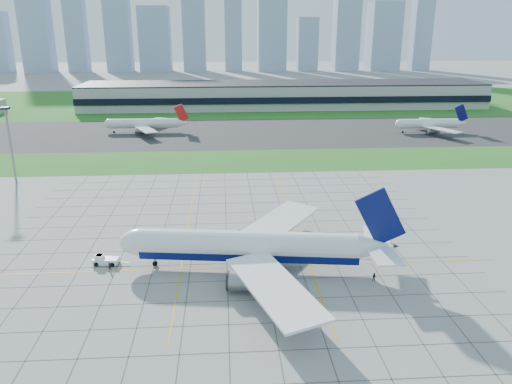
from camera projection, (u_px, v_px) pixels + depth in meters
ground at (227, 264)px, 110.42m from camera, size 1400.00×1400.00×0.00m
grass_median at (224, 161)px, 195.71m from camera, size 700.00×35.00×0.04m
asphalt_taxiway at (224, 133)px, 247.83m from camera, size 700.00×75.00×0.04m
grass_far at (223, 102)px, 352.08m from camera, size 700.00×145.00×0.04m
apron_markings at (228, 243)px, 120.96m from camera, size 120.00×130.00×0.03m
terminal at (284, 95)px, 328.34m from camera, size 260.00×43.00×15.80m
light_mast at (9, 136)px, 162.53m from camera, size 2.50×2.50×25.60m
city_skyline at (214, 20)px, 584.19m from camera, size 523.00×32.40×160.00m
airliner at (251, 247)px, 106.45m from camera, size 60.58×61.01×19.12m
pushback_tug at (105, 260)px, 109.87m from camera, size 8.02×3.37×2.20m
crew_near at (110, 266)px, 107.05m from camera, size 0.81×0.81×1.89m
crew_far at (374, 277)px, 102.36m from camera, size 1.00×0.82×1.91m
distant_jet_1 at (145, 123)px, 248.11m from camera, size 39.39×42.66×14.08m
distant_jet_2 at (430, 124)px, 247.67m from camera, size 34.29×42.66×14.08m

